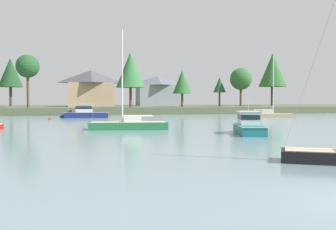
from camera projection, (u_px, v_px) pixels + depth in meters
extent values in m
cube|color=#4C563D|center=(109.00, 109.00, 105.49)|extent=(189.90, 54.53, 1.53)
cylinder|color=#999999|center=(313.00, 64.00, 18.83)|extent=(2.31, 1.33, 8.43)
cube|color=tan|center=(269.00, 117.00, 67.70)|extent=(8.70, 4.83, 1.20)
cube|color=#CCB78E|center=(269.00, 114.00, 67.68)|extent=(8.13, 4.42, 0.04)
cube|color=silver|center=(267.00, 112.00, 67.71)|extent=(2.21, 1.93, 0.51)
cylinder|color=silver|center=(273.00, 85.00, 67.42)|extent=(0.17, 0.17, 10.08)
cylinder|color=silver|center=(263.00, 110.00, 67.76)|extent=(3.24, 1.24, 0.14)
cylinder|color=silver|center=(263.00, 110.00, 67.76)|extent=(2.92, 1.13, 0.14)
cylinder|color=#999999|center=(283.00, 85.00, 67.25)|extent=(3.21, 1.13, 10.03)
cube|color=#196B70|center=(249.00, 132.00, 34.83)|extent=(3.72, 6.56, 1.29)
cone|color=#196B70|center=(244.00, 129.00, 37.94)|extent=(2.29, 2.19, 1.88)
cube|color=silver|center=(249.00, 125.00, 34.81)|extent=(3.84, 6.71, 0.05)
cube|color=silver|center=(248.00, 118.00, 35.16)|extent=(2.27, 2.79, 1.18)
cube|color=#19232D|center=(248.00, 117.00, 35.16)|extent=(2.32, 2.84, 0.43)
cube|color=beige|center=(248.00, 111.00, 35.14)|extent=(2.61, 3.14, 0.06)
cylinder|color=silver|center=(249.00, 106.00, 35.12)|extent=(0.03, 0.03, 0.94)
cube|color=navy|center=(87.00, 117.00, 67.29)|extent=(7.66, 3.41, 1.50)
cone|color=navy|center=(65.00, 117.00, 66.76)|extent=(2.30, 2.66, 2.49)
cube|color=silver|center=(87.00, 112.00, 67.26)|extent=(7.81, 3.54, 0.05)
cube|color=silver|center=(84.00, 108.00, 67.17)|extent=(2.95, 2.45, 1.39)
cube|color=#19232D|center=(84.00, 108.00, 67.16)|extent=(3.01, 2.50, 0.50)
cube|color=beige|center=(84.00, 104.00, 67.14)|extent=(3.31, 2.83, 0.06)
cylinder|color=silver|center=(84.00, 101.00, 67.12)|extent=(0.03, 0.03, 1.11)
cube|color=#236B3D|center=(129.00, 128.00, 40.26)|extent=(8.42, 3.38, 1.32)
cube|color=#CCB78E|center=(129.00, 122.00, 40.23)|extent=(7.90, 3.04, 0.04)
cube|color=silver|center=(133.00, 119.00, 40.26)|extent=(1.98, 1.72, 0.49)
cylinder|color=silver|center=(122.00, 76.00, 39.98)|extent=(0.16, 0.16, 9.62)
cylinder|color=silver|center=(138.00, 116.00, 40.31)|extent=(3.26, 0.55, 0.13)
cylinder|color=silver|center=(138.00, 116.00, 40.31)|extent=(2.94, 0.52, 0.14)
cylinder|color=#999999|center=(106.00, 76.00, 39.81)|extent=(3.26, 0.44, 9.57)
sphere|color=red|center=(50.00, 119.00, 61.29)|extent=(0.49, 0.49, 0.49)
torus|color=#333338|center=(50.00, 117.00, 61.28)|extent=(0.12, 0.12, 0.02)
cylinder|color=brown|center=(28.00, 90.00, 79.19)|extent=(0.53, 0.53, 7.52)
sphere|color=#235128|center=(28.00, 66.00, 79.01)|extent=(4.78, 4.78, 4.78)
cylinder|color=brown|center=(11.00, 90.00, 96.06)|extent=(0.67, 0.67, 8.02)
cone|color=#1E4723|center=(10.00, 73.00, 95.89)|extent=(5.93, 5.93, 7.25)
cylinder|color=brown|center=(182.00, 96.00, 90.74)|extent=(0.55, 0.55, 5.27)
cone|color=#2D602D|center=(182.00, 82.00, 90.61)|extent=(4.52, 4.52, 5.52)
cylinder|color=brown|center=(220.00, 95.00, 100.03)|extent=(0.48, 0.48, 5.88)
cone|color=#235128|center=(220.00, 85.00, 99.92)|extent=(3.26, 3.26, 3.98)
cylinder|color=brown|center=(131.00, 91.00, 84.68)|extent=(0.58, 0.58, 7.29)
cone|color=#336B38|center=(130.00, 70.00, 84.50)|extent=(6.43, 6.43, 7.85)
cylinder|color=brown|center=(272.00, 90.00, 107.74)|extent=(0.84, 0.84, 8.97)
cone|color=#2D602D|center=(273.00, 70.00, 107.52)|extent=(7.71, 7.71, 9.43)
cylinder|color=brown|center=(241.00, 95.00, 99.28)|extent=(0.57, 0.57, 5.79)
sphere|color=#2D602D|center=(241.00, 79.00, 99.12)|extent=(5.66, 5.66, 5.66)
cube|color=gray|center=(157.00, 96.00, 107.41)|extent=(11.04, 8.01, 5.76)
pyramid|color=#565B66|center=(157.00, 81.00, 107.25)|extent=(11.93, 8.65, 2.55)
cube|color=tan|center=(91.00, 95.00, 94.46)|extent=(10.85, 8.05, 5.82)
pyramid|color=#47474C|center=(91.00, 77.00, 94.29)|extent=(11.71, 8.70, 3.14)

